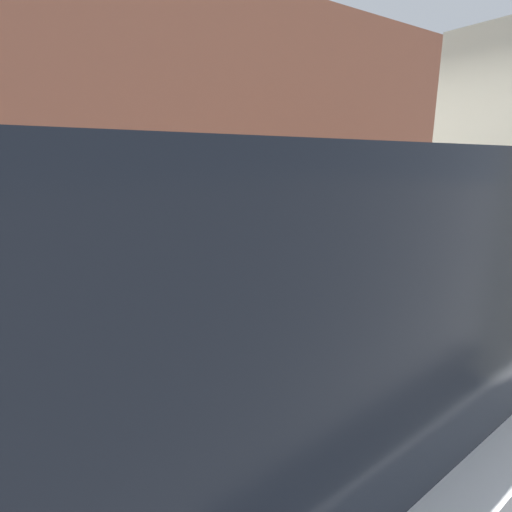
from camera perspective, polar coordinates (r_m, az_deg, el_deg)
The scene contains 5 objects.
ground_plane at distance 2.71m, azimuth 3.16°, elevation -27.65°, with size 60.00×60.00×0.00m, color slate.
sidewalk at distance 4.35m, azimuth -15.06°, elevation -10.05°, with size 24.00×2.80×0.12m.
building_facade at distance 6.96m, azimuth -25.28°, elevation 18.03°, with size 24.00×0.30×4.89m.
parking_meter at distance 3.25m, azimuth 0.00°, elevation 2.41°, with size 0.19×0.12×1.51m.
parked_car_beside_meter at distance 1.50m, azimuth -18.14°, elevation -22.65°, with size 4.62×2.12×1.82m.
Camera 1 is at (-1.25, -1.59, 1.79)m, focal length 28.00 mm.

